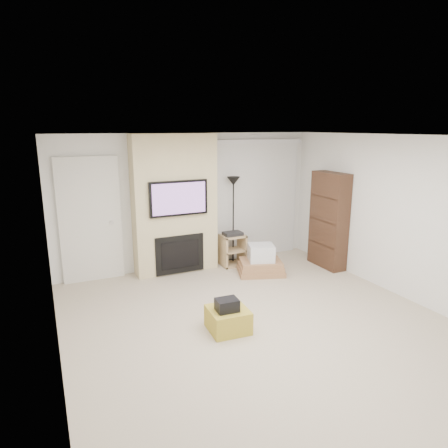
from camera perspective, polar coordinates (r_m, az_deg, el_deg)
name	(u,v)px	position (r m, az deg, el deg)	size (l,w,h in m)	color
floor	(262,326)	(5.56, 5.38, -14.33)	(5.00, 5.50, 0.00)	#BBAB93
ceiling	(266,136)	(4.91, 6.05, 12.38)	(5.00, 5.50, 0.00)	white
wall_back	(189,201)	(7.53, -4.98, 3.28)	(5.00, 2.50, 0.00)	white
wall_left	(50,265)	(4.43, -23.56, -5.33)	(5.50, 2.50, 0.00)	white
wall_right	(405,218)	(6.69, 24.49, 0.76)	(5.50, 2.50, 0.00)	white
hvac_vent	(262,135)	(5.80, 5.38, 12.57)	(0.35, 0.18, 0.01)	silver
ottoman	(228,320)	(5.38, 0.58, -13.49)	(0.50, 0.50, 0.30)	#AF9A2F
black_bag	(227,305)	(5.23, 0.44, -11.49)	(0.28, 0.22, 0.16)	black
fireplace_wall	(175,205)	(7.22, -7.01, 2.68)	(1.50, 0.47, 2.50)	beige
entry_door	(90,221)	(7.14, -18.54, 0.43)	(1.02, 0.11, 2.14)	silver
vertical_blinds	(256,195)	(8.06, 4.56, 4.15)	(1.98, 0.10, 2.37)	silver
floor_lamp	(233,196)	(7.60, 1.35, 4.06)	(0.25, 0.25, 1.69)	black
av_stand	(233,248)	(7.67, 1.25, -3.43)	(0.45, 0.38, 0.66)	tan
box_stack	(261,263)	(7.31, 5.29, -5.51)	(0.97, 0.84, 0.54)	#A3734D
bookshelf	(329,220)	(7.74, 14.74, 0.52)	(0.30, 0.80, 1.80)	#342014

